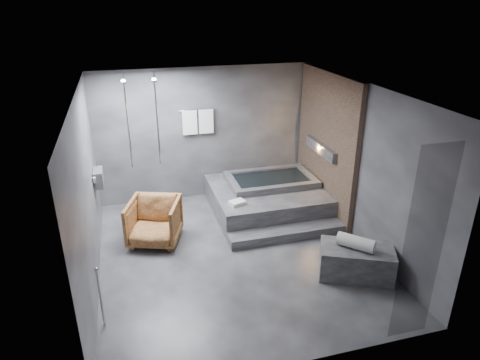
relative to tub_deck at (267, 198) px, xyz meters
name	(u,v)px	position (x,y,z in m)	size (l,w,h in m)	color
room	(255,153)	(-0.65, -1.21, 1.48)	(5.00, 5.04, 2.82)	#29292B
tub_deck	(267,198)	(0.00, 0.00, 0.00)	(2.20, 2.00, 0.50)	#2D2D30
tub_step	(287,233)	(0.00, -1.18, -0.16)	(2.20, 0.36, 0.18)	#2D2D30
concrete_bench	(356,262)	(0.62, -2.54, 0.00)	(1.12, 0.62, 0.50)	#303032
driftwood_chair	(154,222)	(-2.33, -0.66, 0.15)	(0.86, 0.89, 0.81)	#4D2B13
rolled_towel	(356,242)	(0.58, -2.53, 0.36)	(0.21, 0.21, 0.57)	silver
deck_towel	(237,203)	(-0.79, -0.59, 0.29)	(0.28, 0.20, 0.07)	silver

